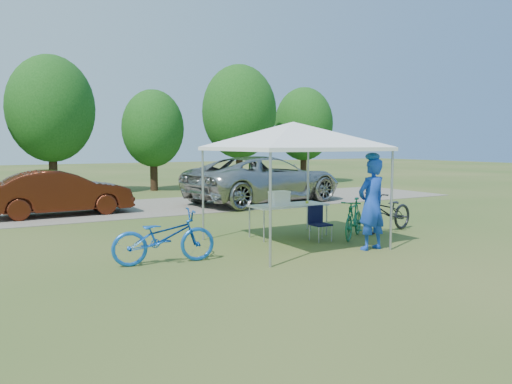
# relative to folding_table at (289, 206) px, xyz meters

# --- Properties ---
(ground) EXTENTS (100.00, 100.00, 0.00)m
(ground) POSITION_rel_folding_table_xyz_m (-0.50, -0.90, -0.74)
(ground) COLOR #2D5119
(ground) RESTS_ON ground
(gravel_strip) EXTENTS (24.00, 5.00, 0.02)m
(gravel_strip) POSITION_rel_folding_table_xyz_m (-0.50, 7.10, -0.73)
(gravel_strip) COLOR gray
(gravel_strip) RESTS_ON ground
(canopy) EXTENTS (4.53, 4.53, 3.00)m
(canopy) POSITION_rel_folding_table_xyz_m (-0.50, -0.90, 1.91)
(canopy) COLOR #A5A5AA
(canopy) RESTS_ON ground
(treeline) EXTENTS (24.89, 4.28, 6.30)m
(treeline) POSITION_rel_folding_table_xyz_m (-0.79, 13.14, 2.79)
(treeline) COLOR #382314
(treeline) RESTS_ON ground
(folding_table) EXTENTS (1.91, 0.79, 0.78)m
(folding_table) POSITION_rel_folding_table_xyz_m (0.00, 0.00, 0.00)
(folding_table) COLOR white
(folding_table) RESTS_ON ground
(folding_chair) EXTENTS (0.42, 0.43, 0.81)m
(folding_chair) POSITION_rel_folding_table_xyz_m (0.31, -0.78, -0.27)
(folding_chair) COLOR black
(folding_chair) RESTS_ON ground
(cooler) EXTENTS (0.46, 0.31, 0.33)m
(cooler) POSITION_rel_folding_table_xyz_m (-0.27, -0.00, 0.21)
(cooler) COLOR white
(cooler) RESTS_ON folding_table
(ice_cream_cup) EXTENTS (0.08, 0.08, 0.06)m
(ice_cream_cup) POSITION_rel_folding_table_xyz_m (0.52, -0.05, 0.07)
(ice_cream_cup) COLOR #BACC30
(ice_cream_cup) RESTS_ON folding_table
(cyclist) EXTENTS (0.74, 0.52, 1.95)m
(cyclist) POSITION_rel_folding_table_xyz_m (0.67, -2.16, 0.23)
(cyclist) COLOR #1741BB
(cyclist) RESTS_ON ground
(bike_blue) EXTENTS (2.01, 0.95, 1.01)m
(bike_blue) POSITION_rel_folding_table_xyz_m (-3.58, -1.16, -0.23)
(bike_blue) COLOR #1455B3
(bike_blue) RESTS_ON ground
(bike_green) EXTENTS (1.55, 1.31, 0.96)m
(bike_green) POSITION_rel_folding_table_xyz_m (1.18, -1.02, -0.26)
(bike_green) COLOR #176843
(bike_green) RESTS_ON ground
(bike_dark) EXTENTS (2.07, 1.06, 1.04)m
(bike_dark) POSITION_rel_folding_table_xyz_m (2.53, -0.78, -0.22)
(bike_dark) COLOR black
(bike_dark) RESTS_ON ground
(minivan) EXTENTS (6.74, 3.92, 1.76)m
(minivan) POSITION_rel_folding_table_xyz_m (3.08, 6.26, 0.16)
(minivan) COLOR #A8A9A4
(minivan) RESTS_ON gravel_strip
(sedan) EXTENTS (4.32, 1.63, 1.41)m
(sedan) POSITION_rel_folding_table_xyz_m (-4.24, 6.49, -0.02)
(sedan) COLOR #44180B
(sedan) RESTS_ON gravel_strip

